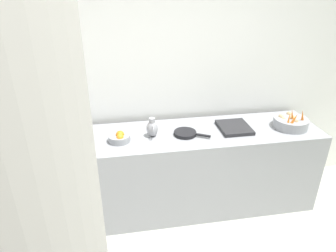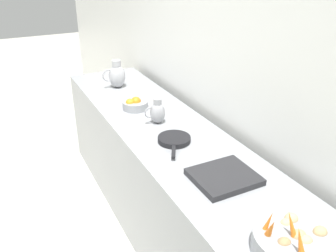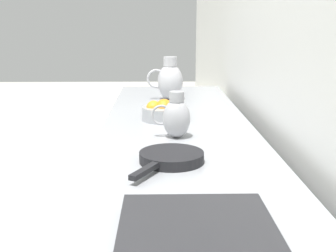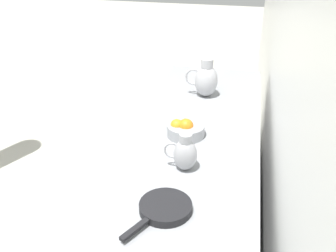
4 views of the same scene
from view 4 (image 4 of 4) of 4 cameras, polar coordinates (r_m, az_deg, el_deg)
The scene contains 5 objects.
tile_wall_left at distance 1.05m, azimuth 22.57°, elevation -0.56°, with size 0.10×9.33×3.00m, color white.
orange_bowl at distance 2.17m, azimuth 2.41°, elevation -0.43°, with size 0.21×0.21×0.10m.
metal_pitcher_tall at distance 2.63m, azimuth 5.40°, elevation 6.61°, with size 0.21×0.15×0.25m.
metal_pitcher_short at distance 1.87m, azimuth 2.41°, elevation -3.90°, with size 0.16×0.11×0.19m.
skillet_on_counter at distance 1.66m, azimuth -0.48°, elevation -11.55°, with size 0.24×0.33×0.03m.
Camera 4 is at (-1.72, 1.34, 1.97)m, focal length 42.89 mm.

